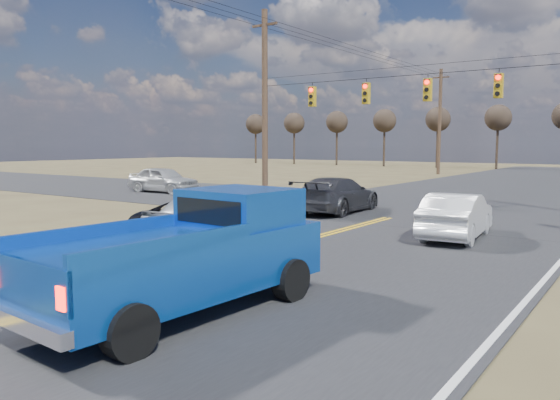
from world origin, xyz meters
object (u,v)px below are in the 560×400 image
Objects in this scene: silver_suv at (222,215)px; white_car_queue at (456,216)px; dgrey_car_queue at (337,195)px; pickup_truck at (191,255)px; cross_car_west at (163,180)px; black_suv at (209,219)px.

white_car_queue is (5.34, 4.87, -0.14)m from silver_suv.
dgrey_car_queue is (-6.17, 3.53, 0.05)m from white_car_queue.
pickup_truck reaches higher than cross_car_west.
cross_car_west is at bearing -14.03° from dgrey_car_queue.
silver_suv is (-3.88, 5.23, -0.17)m from pickup_truck.
silver_suv is 8.45m from dgrey_car_queue.
silver_suv is 1.05× the size of black_suv.
pickup_truck reaches higher than dgrey_car_queue.
pickup_truck reaches higher than black_suv.
dgrey_car_queue is at bearing -82.38° from black_suv.
pickup_truck is 1.08× the size of dgrey_car_queue.
cross_car_west is (-14.07, 10.78, -0.06)m from silver_suv.
cross_car_west reaches higher than dgrey_car_queue.
dgrey_car_queue is at bearing -84.10° from silver_suv.
black_suv is 8.18m from dgrey_car_queue.
pickup_truck is at bearing 126.78° from silver_suv.
black_suv is at bearing 87.09° from dgrey_car_queue.
silver_suv is at bearing 91.84° from dgrey_car_queue.
dgrey_car_queue is at bearing -102.53° from cross_car_west.
pickup_truck is 1.20× the size of black_suv.
pickup_truck reaches higher than silver_suv.
white_car_queue is 0.82× the size of dgrey_car_queue.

